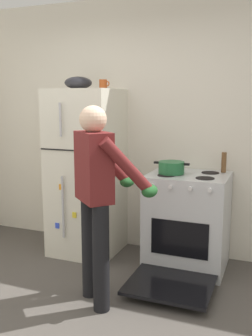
{
  "coord_description": "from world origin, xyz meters",
  "views": [
    {
      "loc": [
        1.38,
        -2.03,
        1.64
      ],
      "look_at": [
        0.05,
        1.32,
        1.0
      ],
      "focal_mm": 41.14,
      "sensor_mm": 36.0,
      "label": 1
    }
  ],
  "objects_px": {
    "red_pot": "(171,168)",
    "pepper_mill": "(224,162)",
    "refrigerator": "(87,172)",
    "stove_range": "(187,222)",
    "coffee_mug": "(103,84)",
    "mixing_bowl": "(78,83)",
    "person_cook": "(98,188)"
  },
  "relations": [
    {
      "from": "refrigerator",
      "to": "stove_range",
      "type": "height_order",
      "value": "refrigerator"
    },
    {
      "from": "person_cook",
      "to": "mixing_bowl",
      "type": "relative_size",
      "value": 5.63
    },
    {
      "from": "red_pot",
      "to": "pepper_mill",
      "type": "xyz_separation_m",
      "value": [
        0.46,
        0.25,
        0.04
      ]
    },
    {
      "from": "stove_range",
      "to": "mixing_bowl",
      "type": "xyz_separation_m",
      "value": [
        -1.18,
        0.02,
        1.36
      ]
    },
    {
      "from": "red_pot",
      "to": "coffee_mug",
      "type": "bearing_deg",
      "value": 172.5
    },
    {
      "from": "person_cook",
      "to": "mixing_bowl",
      "type": "bearing_deg",
      "value": 125.48
    },
    {
      "from": "stove_range",
      "to": "mixing_bowl",
      "type": "height_order",
      "value": "mixing_bowl"
    },
    {
      "from": "coffee_mug",
      "to": "red_pot",
      "type": "bearing_deg",
      "value": -7.5
    },
    {
      "from": "stove_range",
      "to": "person_cook",
      "type": "relative_size",
      "value": 0.77
    },
    {
      "from": "refrigerator",
      "to": "red_pot",
      "type": "xyz_separation_m",
      "value": [
        0.94,
        -0.05,
        0.12
      ]
    },
    {
      "from": "refrigerator",
      "to": "red_pot",
      "type": "bearing_deg",
      "value": -3.02
    },
    {
      "from": "stove_range",
      "to": "person_cook",
      "type": "bearing_deg",
      "value": -118.7
    },
    {
      "from": "refrigerator",
      "to": "red_pot",
      "type": "distance_m",
      "value": 0.95
    },
    {
      "from": "stove_range",
      "to": "pepper_mill",
      "type": "xyz_separation_m",
      "value": [
        0.3,
        0.22,
        0.58
      ]
    },
    {
      "from": "refrigerator",
      "to": "mixing_bowl",
      "type": "bearing_deg",
      "value": 179.78
    },
    {
      "from": "person_cook",
      "to": "coffee_mug",
      "type": "bearing_deg",
      "value": 112.46
    },
    {
      "from": "stove_range",
      "to": "pepper_mill",
      "type": "bearing_deg",
      "value": 36.02
    },
    {
      "from": "coffee_mug",
      "to": "mixing_bowl",
      "type": "relative_size",
      "value": 0.39
    },
    {
      "from": "refrigerator",
      "to": "red_pot",
      "type": "height_order",
      "value": "refrigerator"
    },
    {
      "from": "person_cook",
      "to": "pepper_mill",
      "type": "xyz_separation_m",
      "value": [
        0.81,
        1.15,
        0.08
      ]
    },
    {
      "from": "coffee_mug",
      "to": "pepper_mill",
      "type": "distance_m",
      "value": 1.44
    },
    {
      "from": "red_pot",
      "to": "pepper_mill",
      "type": "distance_m",
      "value": 0.53
    },
    {
      "from": "person_cook",
      "to": "mixing_bowl",
      "type": "xyz_separation_m",
      "value": [
        -0.67,
        0.95,
        0.86
      ]
    },
    {
      "from": "stove_range",
      "to": "pepper_mill",
      "type": "distance_m",
      "value": 0.69
    },
    {
      "from": "stove_range",
      "to": "person_cook",
      "type": "distance_m",
      "value": 1.17
    },
    {
      "from": "coffee_mug",
      "to": "pepper_mill",
      "type": "bearing_deg",
      "value": 7.01
    },
    {
      "from": "stove_range",
      "to": "coffee_mug",
      "type": "distance_m",
      "value": 1.63
    },
    {
      "from": "stove_range",
      "to": "red_pot",
      "type": "bearing_deg",
      "value": -168.74
    },
    {
      "from": "coffee_mug",
      "to": "refrigerator",
      "type": "bearing_deg",
      "value": -164.6
    },
    {
      "from": "refrigerator",
      "to": "coffee_mug",
      "type": "distance_m",
      "value": 0.94
    },
    {
      "from": "person_cook",
      "to": "red_pot",
      "type": "xyz_separation_m",
      "value": [
        0.35,
        0.9,
        0.04
      ]
    },
    {
      "from": "stove_range",
      "to": "coffee_mug",
      "type": "height_order",
      "value": "coffee_mug"
    }
  ]
}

